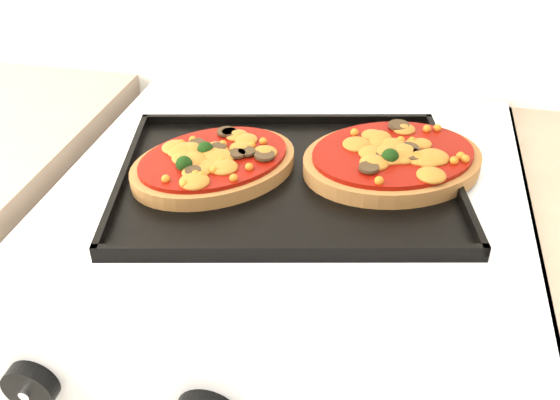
% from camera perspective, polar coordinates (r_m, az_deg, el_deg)
% --- Properties ---
extents(knob_left, '(0.05, 0.02, 0.05)m').
position_cam_1_polar(knob_left, '(0.67, -21.82, -15.50)').
color(knob_left, black).
rests_on(knob_left, control_panel).
extents(baking_tray, '(0.48, 0.39, 0.02)m').
position_cam_1_polar(baking_tray, '(0.79, 0.76, 2.13)').
color(baking_tray, black).
rests_on(baking_tray, stove).
extents(pizza_left, '(0.27, 0.26, 0.03)m').
position_cam_1_polar(pizza_left, '(0.80, -6.05, 3.51)').
color(pizza_left, olive).
rests_on(pizza_left, baking_tray).
extents(pizza_right, '(0.29, 0.27, 0.03)m').
position_cam_1_polar(pizza_right, '(0.81, 10.27, 3.85)').
color(pizza_right, olive).
rests_on(pizza_right, baking_tray).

